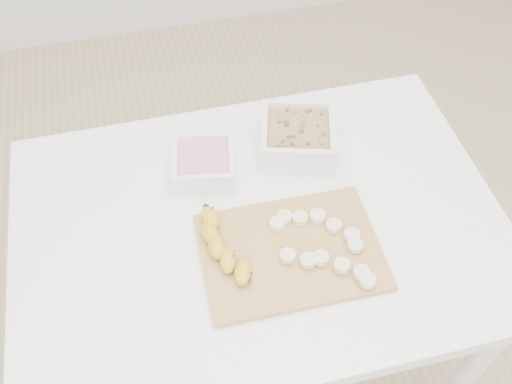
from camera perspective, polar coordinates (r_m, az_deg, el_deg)
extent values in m
plane|color=#C6AD89|center=(1.83, 0.23, -16.55)|extent=(3.50, 3.50, 0.00)
cube|color=white|center=(1.18, 0.34, -3.50)|extent=(1.00, 0.70, 0.04)
cylinder|color=white|center=(1.52, 20.19, -16.91)|extent=(0.05, 0.05, 0.71)
cylinder|color=white|center=(1.67, -17.13, -5.63)|extent=(0.05, 0.05, 0.71)
cylinder|color=white|center=(1.75, 12.04, 0.02)|extent=(0.05, 0.05, 0.71)
cube|color=white|center=(1.23, -5.21, 2.82)|extent=(0.15, 0.15, 0.06)
cube|color=pink|center=(1.23, -5.22, 2.90)|extent=(0.13, 0.13, 0.03)
cube|color=white|center=(1.27, 4.17, 5.47)|extent=(0.20, 0.20, 0.07)
cube|color=olive|center=(1.27, 4.18, 5.57)|extent=(0.17, 0.17, 0.04)
cube|color=tan|center=(1.12, 3.47, -5.98)|extent=(0.35, 0.25, 0.01)
cylinder|color=beige|center=(1.14, 2.15, -3.23)|extent=(0.03, 0.03, 0.01)
cylinder|color=beige|center=(1.15, 2.87, -2.52)|extent=(0.03, 0.03, 0.01)
cylinder|color=beige|center=(1.15, 4.43, -2.64)|extent=(0.03, 0.03, 0.01)
cylinder|color=beige|center=(1.15, 6.17, -2.44)|extent=(0.03, 0.03, 0.01)
cylinder|color=beige|center=(1.14, 7.79, -3.36)|extent=(0.03, 0.03, 0.01)
cylinder|color=beige|center=(1.14, 9.56, -4.30)|extent=(0.03, 0.03, 0.01)
cylinder|color=beige|center=(1.12, 9.87, -5.28)|extent=(0.03, 0.03, 0.01)
cylinder|color=beige|center=(1.10, 3.17, -6.39)|extent=(0.03, 0.03, 0.01)
cylinder|color=beige|center=(1.09, 5.22, -6.84)|extent=(0.03, 0.03, 0.01)
cylinder|color=beige|center=(1.10, 6.49, -6.59)|extent=(0.03, 0.03, 0.01)
cylinder|color=beige|center=(1.09, 8.57, -7.31)|extent=(0.03, 0.03, 0.01)
cylinder|color=beige|center=(1.09, 10.48, -7.91)|extent=(0.03, 0.03, 0.01)
cylinder|color=beige|center=(1.08, 11.06, -8.68)|extent=(0.03, 0.03, 0.01)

